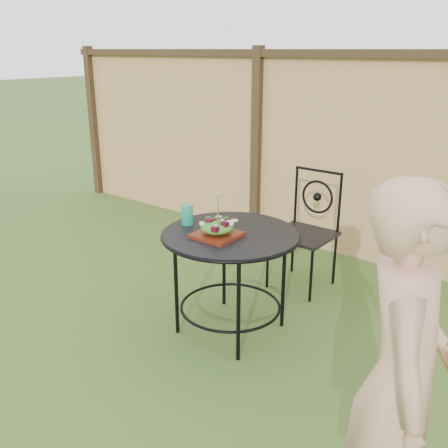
# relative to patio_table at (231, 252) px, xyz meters

# --- Properties ---
(ground) EXTENTS (60.00, 60.00, 0.00)m
(ground) POSITION_rel_patio_table_xyz_m (0.32, -0.44, -0.59)
(ground) COLOR #294315
(ground) RESTS_ON ground
(fence) EXTENTS (8.00, 0.12, 1.90)m
(fence) POSITION_rel_patio_table_xyz_m (0.32, 1.75, 0.36)
(fence) COLOR #E3AE70
(fence) RESTS_ON ground
(patio_table) EXTENTS (0.92, 0.92, 0.72)m
(patio_table) POSITION_rel_patio_table_xyz_m (0.00, 0.00, 0.00)
(patio_table) COLOR black
(patio_table) RESTS_ON ground
(patio_chair) EXTENTS (0.46, 0.46, 0.95)m
(patio_chair) POSITION_rel_patio_table_xyz_m (0.04, 0.96, -0.08)
(patio_chair) COLOR black
(patio_chair) RESTS_ON ground
(diner) EXTENTS (0.51, 0.63, 1.49)m
(diner) POSITION_rel_patio_table_xyz_m (1.44, -0.88, 0.16)
(diner) COLOR tan
(diner) RESTS_ON ground
(salad_plate) EXTENTS (0.27, 0.27, 0.02)m
(salad_plate) POSITION_rel_patio_table_xyz_m (-0.03, -0.11, 0.15)
(salad_plate) COLOR #4B150A
(salad_plate) RESTS_ON patio_table
(salad) EXTENTS (0.21, 0.21, 0.08)m
(salad) POSITION_rel_patio_table_xyz_m (-0.03, -0.11, 0.20)
(salad) COLOR #235614
(salad) RESTS_ON salad_plate
(fork) EXTENTS (0.01, 0.01, 0.18)m
(fork) POSITION_rel_patio_table_xyz_m (-0.02, -0.11, 0.33)
(fork) COLOR silver
(fork) RESTS_ON salad
(drinking_glass) EXTENTS (0.08, 0.08, 0.14)m
(drinking_glass) POSITION_rel_patio_table_xyz_m (-0.34, -0.05, 0.21)
(drinking_glass) COLOR #0C9578
(drinking_glass) RESTS_ON patio_table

